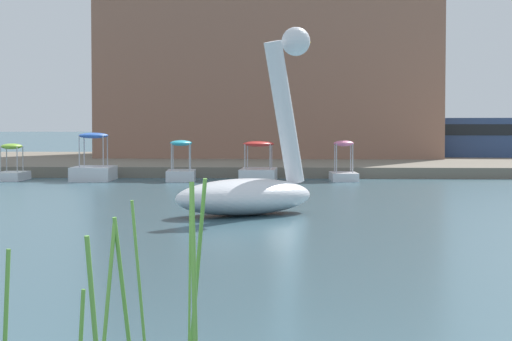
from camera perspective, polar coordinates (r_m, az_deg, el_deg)
The scene contains 10 objects.
shore_bank_far at distance 44.24m, azimuth 1.35°, elevation 0.49°, with size 155.48×19.69×0.40m, color slate.
swan_boat at distance 20.47m, azimuth -0.25°, elevation -0.52°, with size 3.67×3.44×4.12m.
pedal_boat_pink at distance 33.19m, azimuth 5.30°, elevation 0.07°, with size 1.00×1.79×1.40m.
pedal_boat_red at distance 33.05m, azimuth 0.15°, elevation 0.15°, with size 1.26×2.42×1.39m.
pedal_boat_cyan at distance 33.15m, azimuth -4.53°, elevation 0.13°, with size 1.13×2.01×1.41m.
pedal_boat_blue at distance 33.66m, azimuth -9.75°, elevation 0.14°, with size 1.45×2.27×1.67m.
pedal_boat_lime at distance 34.30m, azimuth -14.48°, elevation 0.06°, with size 0.94×1.75×1.29m.
parked_van at distance 46.99m, azimuth 13.92°, elevation 2.03°, with size 4.99×2.41×1.88m.
apartment_block at distance 49.21m, azimuth 1.13°, elevation 7.26°, with size 16.12×11.97×10.83m, color #996B56.
reed_clump_foreground at distance 6.24m, azimuth -13.58°, elevation -8.80°, with size 2.44×1.19×1.60m.
Camera 1 is at (1.10, -4.98, 1.93)m, focal length 66.45 mm.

